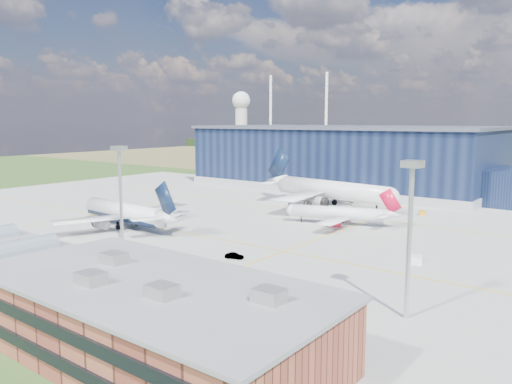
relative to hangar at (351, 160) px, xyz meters
name	(u,v)px	position (x,y,z in m)	size (l,w,h in m)	color
ground	(187,222)	(-2.81, -94.80, -11.62)	(600.00, 600.00, 0.00)	#30541F
apron	(211,216)	(-2.81, -84.80, -11.59)	(220.00, 160.00, 0.08)	gray
farmland	(437,166)	(-2.81, 125.20, -11.62)	(600.00, 220.00, 0.01)	olive
treeline	(471,153)	(-2.81, 205.20, -7.62)	(600.00, 8.00, 8.00)	black
horizon_dressing	(264,114)	(-194.11, 199.58, 22.58)	(440.20, 18.00, 70.00)	white
hangar	(351,160)	(0.00, 0.00, 0.00)	(145.00, 62.00, 26.10)	black
ops_building	(154,319)	(52.20, -154.81, -6.82)	(46.00, 23.00, 10.90)	brown
light_mast_center	(120,180)	(7.19, -124.80, 3.82)	(2.60, 2.60, 23.00)	silver
light_mast_east	(410,214)	(72.19, -124.80, 3.82)	(2.60, 2.60, 23.00)	silver
airliner_navy	(124,202)	(-11.14, -109.95, -4.88)	(41.31, 40.41, 13.47)	white
airliner_red	(337,206)	(32.88, -72.80, -6.40)	(31.98, 31.28, 10.43)	white
airliner_widebody	(332,180)	(17.89, -48.55, -2.67)	(54.90, 53.70, 17.90)	white
gse_tug_b	(113,254)	(11.41, -130.57, -10.95)	(2.04, 3.06, 1.33)	orange
gse_cart_a	(416,260)	(63.42, -96.14, -10.88)	(2.26, 3.39, 1.47)	white
gse_tug_c	(422,213)	(46.53, -43.93, -10.97)	(1.83, 2.93, 1.28)	orange
gse_cart_b	(332,208)	(20.97, -54.05, -10.94)	(2.09, 3.14, 1.36)	white
gse_van_c	(174,267)	(29.87, -130.57, -10.31)	(2.62, 5.45, 2.62)	white
car_a	(136,293)	(33.85, -142.80, -10.97)	(1.52, 3.78, 1.29)	#99999E
car_b	(234,256)	(32.31, -115.93, -10.98)	(1.35, 3.88, 1.28)	#99999E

